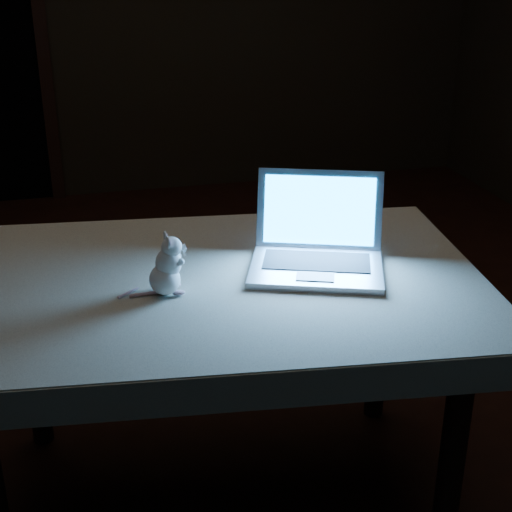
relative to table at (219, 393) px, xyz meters
name	(u,v)px	position (x,y,z in m)	size (l,w,h in m)	color
floor	(224,384)	(0.13, 0.60, -0.37)	(5.00, 5.00, 0.00)	black
table	(219,393)	(0.00, 0.00, 0.00)	(1.38, 0.89, 0.74)	black
tablecloth	(199,300)	(-0.06, -0.03, 0.33)	(1.48, 0.98, 0.09)	beige
laptop	(317,231)	(0.28, -0.03, 0.50)	(0.37, 0.32, 0.25)	silver
plush_mouse	(164,265)	(-0.15, -0.06, 0.46)	(0.12, 0.12, 0.17)	white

